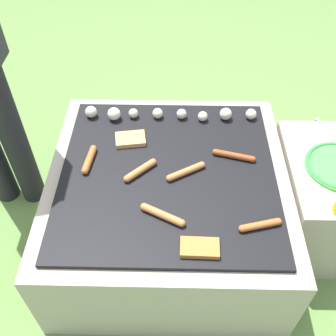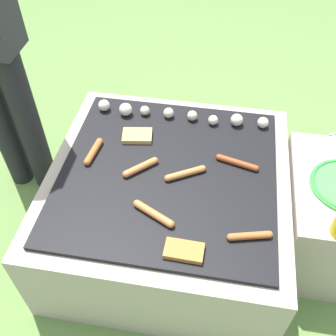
{
  "view_description": "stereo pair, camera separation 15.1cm",
  "coord_description": "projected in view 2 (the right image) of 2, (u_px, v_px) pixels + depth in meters",
  "views": [
    {
      "loc": [
        0.02,
        -1.03,
        1.56
      ],
      "look_at": [
        0.0,
        0.0,
        0.45
      ],
      "focal_mm": 42.0,
      "sensor_mm": 36.0,
      "label": 1
    },
    {
      "loc": [
        0.17,
        -1.02,
        1.56
      ],
      "look_at": [
        0.0,
        0.0,
        0.45
      ],
      "focal_mm": 42.0,
      "sensor_mm": 36.0,
      "label": 2
    }
  ],
  "objects": [
    {
      "name": "side_ledge",
      "position": [
        328.0,
        218.0,
        1.65
      ],
      "size": [
        0.38,
        0.54,
        0.43
      ],
      "color": "#A89E8C",
      "rests_on": "ground_plane"
    },
    {
      "name": "bread_slice_right",
      "position": [
        137.0,
        136.0,
        1.66
      ],
      "size": [
        0.14,
        0.1,
        0.02
      ],
      "color": "tan",
      "rests_on": "grill"
    },
    {
      "name": "grill",
      "position": [
        168.0,
        206.0,
        1.69
      ],
      "size": [
        0.95,
        0.95,
        0.43
      ],
      "color": "#A89E8C",
      "rests_on": "ground_plane"
    },
    {
      "name": "sausage_back_right",
      "position": [
        185.0,
        173.0,
        1.51
      ],
      "size": [
        0.15,
        0.1,
        0.03
      ],
      "color": "#C6753D",
      "rests_on": "grill"
    },
    {
      "name": "ground_plane",
      "position": [
        168.0,
        233.0,
        1.85
      ],
      "size": [
        14.0,
        14.0,
        0.0
      ],
      "primitive_type": "plane",
      "color": "#608442"
    },
    {
      "name": "sausage_back_left",
      "position": [
        237.0,
        163.0,
        1.55
      ],
      "size": [
        0.17,
        0.06,
        0.02
      ],
      "color": "#93421E",
      "rests_on": "grill"
    },
    {
      "name": "sausage_back_center",
      "position": [
        250.0,
        236.0,
        1.31
      ],
      "size": [
        0.15,
        0.06,
        0.03
      ],
      "color": "#B7602D",
      "rests_on": "grill"
    },
    {
      "name": "sausage_front_left",
      "position": [
        94.0,
        151.0,
        1.59
      ],
      "size": [
        0.04,
        0.15,
        0.03
      ],
      "color": "#B7602D",
      "rests_on": "grill"
    },
    {
      "name": "sausage_front_right",
      "position": [
        153.0,
        214.0,
        1.38
      ],
      "size": [
        0.16,
        0.1,
        0.03
      ],
      "color": "#C6753D",
      "rests_on": "grill"
    },
    {
      "name": "bread_slice_center",
      "position": [
        184.0,
        251.0,
        1.28
      ],
      "size": [
        0.13,
        0.08,
        0.02
      ],
      "color": "#B27033",
      "rests_on": "grill"
    },
    {
      "name": "mushroom_row",
      "position": [
        176.0,
        114.0,
        1.73
      ],
      "size": [
        0.76,
        0.07,
        0.06
      ],
      "color": "beige",
      "rests_on": "grill"
    },
    {
      "name": "sausage_front_center",
      "position": [
        141.0,
        167.0,
        1.53
      ],
      "size": [
        0.12,
        0.12,
        0.03
      ],
      "color": "#C6753D",
      "rests_on": "grill"
    }
  ]
}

